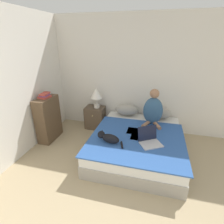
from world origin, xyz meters
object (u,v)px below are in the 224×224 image
Objects in this scene: person_sitting at (153,110)px; pillow_near at (127,110)px; book_stack_top at (45,96)px; laptop_open at (150,140)px; cat_tabby at (108,138)px; nightstand at (95,117)px; bed at (137,143)px; pillow_far at (159,113)px; bookshelf at (48,119)px; table_lamp at (96,94)px.

pillow_near is at bearing 152.35° from person_sitting.
person_sitting is 2.88× the size of book_stack_top.
laptop_open is 1.78× the size of book_stack_top.
nightstand is at bearing -47.53° from cat_tabby.
bed is at bearing -124.16° from cat_tabby.
person_sitting reaches higher than pillow_far.
bookshelf is at bearing -136.50° from nightstand.
pillow_far is 2.09× the size of book_stack_top.
pillow_far is at bearing 18.34° from bookshelf.
person_sitting is 1.16m from cat_tabby.
pillow_near reaches higher than nightstand.
bookshelf is (-0.84, -0.74, -0.39)m from table_lamp.
book_stack_top is at bearing -3.67° from bookshelf.
person_sitting is (0.22, 0.49, 0.52)m from bed.
nightstand is 1.10m from bookshelf.
table_lamp is (-0.62, 1.20, 0.35)m from cat_tabby.
person_sitting is 1.38× the size of nightstand.
laptop_open is at bearing -8.52° from bookshelf.
nightstand is (-1.49, -0.01, -0.28)m from pillow_far.
bed is 2.07m from book_stack_top.
bed is at bearing -1.13° from bookshelf.
bookshelf is (-2.14, -0.45, -0.26)m from person_sitting.
nightstand is at bearing 110.43° from laptop_open.
bed is 7.50× the size of book_stack_top.
table_lamp is at bearing 144.30° from bed.
laptop_open is 0.85× the size of nightstand.
pillow_far reaches higher than nightstand.
bookshelf reaches higher than nightstand.
table_lamp is (-1.44, -0.02, 0.31)m from pillow_far.
table_lamp reaches higher than bed.
cat_tabby is (-0.46, -0.42, 0.30)m from bed.
nightstand is (-1.36, 0.29, -0.46)m from person_sitting.
laptop_open is at bearing -8.53° from book_stack_top.
book_stack_top is (-2.14, 0.32, 0.51)m from laptop_open.
nightstand is 2.09× the size of book_stack_top.
person_sitting is at bearing 11.86° from book_stack_top.
laptop_open is (0.68, 0.14, -0.03)m from cat_tabby.
table_lamp is 1.18m from bookshelf.
pillow_near and pillow_far have the same top height.
book_stack_top is (-1.91, 0.04, 0.78)m from bed.
nightstand is at bearing 167.77° from person_sitting.
book_stack_top is (-1.56, -0.75, 0.44)m from pillow_near.
cat_tabby is at bearing -62.47° from table_lamp.
nightstand is (-0.68, 1.20, -0.24)m from cat_tabby.
table_lamp is 1.85× the size of book_stack_top.
pillow_near is 1.22m from cat_tabby.
table_lamp is at bearing -178.75° from pillow_near.
pillow_far is at bearing 66.30° from person_sitting.
pillow_near reaches higher than cat_tabby.
bed is 0.69m from cat_tabby.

